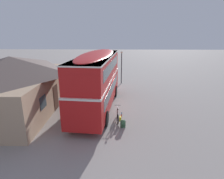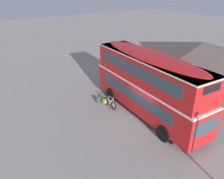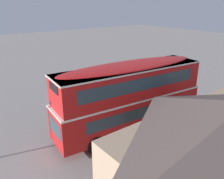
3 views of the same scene
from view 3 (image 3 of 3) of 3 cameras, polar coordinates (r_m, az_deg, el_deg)
The scene contains 6 objects.
ground_plane at distance 16.64m, azimuth 0.32°, elevation -9.63°, with size 120.00×120.00×0.00m, color gray.
double_decker_bus at distance 15.42m, azimuth 4.39°, elevation -1.29°, with size 10.63×3.44×4.79m.
touring_bicycle at distance 19.05m, azimuth 6.38°, elevation -4.40°, with size 1.69×0.50×1.05m.
backpack_on_ground at distance 19.96m, azimuth 7.86°, elevation -3.54°, with size 0.33×0.36×0.56m.
water_bottle_blue_sports at distance 18.75m, azimuth 3.50°, elevation -5.62°, with size 0.07×0.07×0.23m.
water_bottle_red_squeeze at distance 18.94m, azimuth 4.40°, elevation -5.33°, with size 0.08×0.08×0.25m.
Camera 3 is at (8.70, 11.46, 8.35)m, focal length 37.25 mm.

